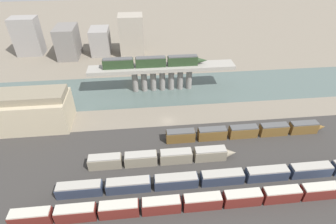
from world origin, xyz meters
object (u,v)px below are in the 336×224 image
(train_on_bridge, at_px, (154,62))
(train_yard_outer, at_px, (246,131))
(warehouse_building, at_px, (30,110))
(train_yard_near, at_px, (186,203))
(train_yard_mid, at_px, (250,175))
(train_yard_far, at_px, (162,157))

(train_on_bridge, distance_m, train_yard_outer, 45.20)
(train_yard_outer, height_order, warehouse_building, warehouse_building)
(train_yard_near, relative_size, train_yard_mid, 0.81)
(train_on_bridge, xyz_separation_m, train_yard_near, (4.04, -58.69, -11.01))
(train_yard_mid, xyz_separation_m, warehouse_building, (-66.23, 31.41, 4.59))
(train_yard_mid, bearing_deg, train_yard_near, -159.34)
(train_yard_near, distance_m, train_yard_outer, 34.84)
(train_yard_near, distance_m, train_yard_far, 16.75)
(train_on_bridge, bearing_deg, train_yard_near, -86.07)
(train_yard_outer, bearing_deg, warehouse_building, 169.40)
(warehouse_building, bearing_deg, train_on_bridge, 24.95)
(train_yard_mid, bearing_deg, train_yard_far, 158.69)
(train_yard_mid, xyz_separation_m, train_yard_outer, (5.35, 18.01, 0.22))
(train_yard_far, relative_size, train_yard_outer, 0.80)
(train_on_bridge, bearing_deg, train_yard_mid, -66.12)
(train_yard_near, xyz_separation_m, train_yard_mid, (18.81, 7.09, -0.18))
(train_yard_far, height_order, train_yard_outer, train_yard_outer)
(train_on_bridge, relative_size, warehouse_building, 1.63)
(train_yard_mid, bearing_deg, train_yard_outer, 73.46)
(train_on_bridge, height_order, warehouse_building, train_on_bridge)
(train_yard_near, xyz_separation_m, train_yard_far, (-4.43, 16.15, -0.02))
(train_on_bridge, distance_m, train_yard_far, 43.94)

